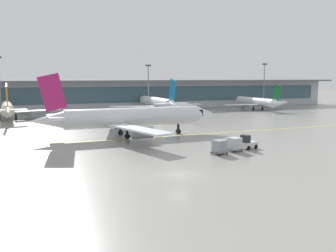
# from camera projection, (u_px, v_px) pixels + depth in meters

# --- Properties ---
(ground_plane) EXTENTS (400.00, 400.00, 0.00)m
(ground_plane) POSITION_uv_depth(u_px,v_px,m) (179.00, 174.00, 39.24)
(ground_plane) COLOR gray
(taxiway_centreline_stripe) EXTENTS (109.97, 3.40, 0.01)m
(taxiway_centreline_stripe) POSITION_uv_depth(u_px,v_px,m) (138.00, 138.00, 62.74)
(taxiway_centreline_stripe) COLOR yellow
(taxiway_centreline_stripe) RESTS_ON ground_plane
(terminal_concourse) EXTENTS (191.36, 11.00, 9.60)m
(terminal_concourse) POSITION_uv_depth(u_px,v_px,m) (81.00, 95.00, 115.43)
(terminal_concourse) COLOR #B2B7BC
(terminal_concourse) RESTS_ON ground_plane
(gate_airplane_1) EXTENTS (25.70, 27.69, 9.17)m
(gate_airplane_1) POSITION_uv_depth(u_px,v_px,m) (7.00, 109.00, 90.12)
(gate_airplane_1) COLOR silver
(gate_airplane_1) RESTS_ON ground_plane
(gate_airplane_2) EXTENTS (28.59, 30.70, 10.18)m
(gate_airplane_2) POSITION_uv_depth(u_px,v_px,m) (156.00, 103.00, 106.37)
(gate_airplane_2) COLOR white
(gate_airplane_2) RESTS_ON ground_plane
(gate_airplane_3) EXTENTS (23.98, 25.78, 8.55)m
(gate_airplane_3) POSITION_uv_depth(u_px,v_px,m) (256.00, 102.00, 118.05)
(gate_airplane_3) COLOR white
(gate_airplane_3) RESTS_ON ground_plane
(taxiing_regional_jet) EXTENTS (33.80, 31.47, 11.21)m
(taxiing_regional_jet) POSITION_uv_depth(u_px,v_px,m) (132.00, 118.00, 63.98)
(taxiing_regional_jet) COLOR silver
(taxiing_regional_jet) RESTS_ON ground_plane
(baggage_tug) EXTENTS (2.91, 2.26, 2.10)m
(baggage_tug) POSITION_uv_depth(u_px,v_px,m) (248.00, 143.00, 53.30)
(baggage_tug) COLOR silver
(baggage_tug) RESTS_ON ground_plane
(cargo_dolly_lead) EXTENTS (2.49, 2.18, 1.94)m
(cargo_dolly_lead) POSITION_uv_depth(u_px,v_px,m) (235.00, 144.00, 51.49)
(cargo_dolly_lead) COLOR #595B60
(cargo_dolly_lead) RESTS_ON ground_plane
(cargo_dolly_trailing) EXTENTS (2.49, 2.18, 1.94)m
(cargo_dolly_trailing) POSITION_uv_depth(u_px,v_px,m) (219.00, 146.00, 49.57)
(cargo_dolly_trailing) COLOR #595B60
(cargo_dolly_trailing) RESTS_ON ground_plane
(apron_light_mast_1) EXTENTS (1.80, 0.36, 16.21)m
(apron_light_mast_1) POSITION_uv_depth(u_px,v_px,m) (0.00, 83.00, 100.86)
(apron_light_mast_1) COLOR gray
(apron_light_mast_1) RESTS_ON ground_plane
(apron_light_mast_2) EXTENTS (1.80, 0.36, 14.44)m
(apron_light_mast_2) POSITION_uv_depth(u_px,v_px,m) (148.00, 86.00, 114.36)
(apron_light_mast_2) COLOR gray
(apron_light_mast_2) RESTS_ON ground_plane
(apron_light_mast_3) EXTENTS (1.80, 0.36, 15.45)m
(apron_light_mast_3) POSITION_uv_depth(u_px,v_px,m) (264.00, 83.00, 130.61)
(apron_light_mast_3) COLOR gray
(apron_light_mast_3) RESTS_ON ground_plane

